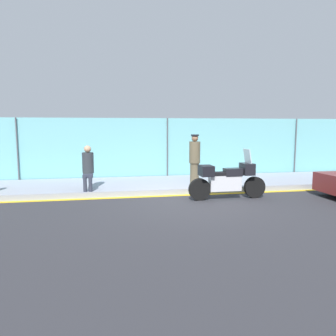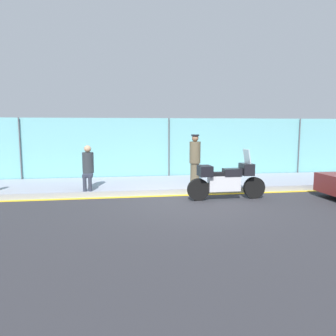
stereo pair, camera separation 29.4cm
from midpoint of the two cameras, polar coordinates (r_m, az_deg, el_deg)
name	(u,v)px [view 1 (the left image)]	position (r m, az deg, el deg)	size (l,w,h in m)	color
ground_plane	(193,203)	(9.20, 3.47, -6.05)	(120.00, 120.00, 0.00)	#2D2D33
sidewalk	(175,184)	(11.61, 0.43, -2.80)	(40.99, 2.84, 0.18)	#8E93A3
curb_paint_stripe	(185,195)	(10.17, 2.07, -4.74)	(40.99, 0.18, 0.01)	gold
storefront_fence	(167,149)	(12.95, -0.84, 3.28)	(38.94, 0.17, 2.44)	#6BB2B7
motorcycle	(227,179)	(9.66, 9.37, -1.95)	(2.34, 0.51, 1.46)	black
officer_standing	(195,159)	(10.96, 3.90, 1.58)	(0.37, 0.37, 1.67)	brown
person_seated_on_curb	(88,165)	(10.37, -14.57, 0.48)	(0.35, 0.68, 1.36)	#2D3342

